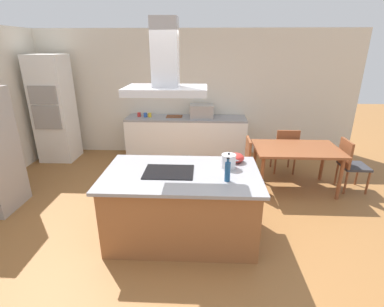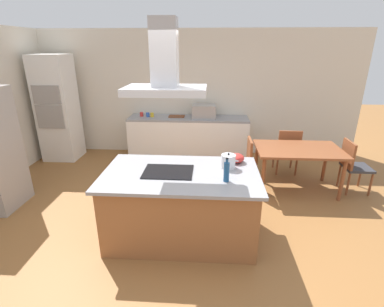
{
  "view_description": "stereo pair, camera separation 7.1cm",
  "coord_description": "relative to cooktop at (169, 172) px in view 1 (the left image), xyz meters",
  "views": [
    {
      "loc": [
        0.27,
        -3.18,
        2.35
      ],
      "look_at": [
        0.11,
        0.4,
        1.0
      ],
      "focal_mm": 26.78,
      "sensor_mm": 36.0,
      "label": 1
    },
    {
      "loc": [
        0.34,
        -3.17,
        2.35
      ],
      "look_at": [
        0.11,
        0.4,
        1.0
      ],
      "focal_mm": 26.78,
      "sensor_mm": 36.0,
      "label": 2
    }
  ],
  "objects": [
    {
      "name": "chair_facing_back_wall",
      "position": [
        1.99,
        2.09,
        -0.4
      ],
      "size": [
        0.42,
        0.42,
        0.89
      ],
      "color": "#333338",
      "rests_on": "ground"
    },
    {
      "name": "countertop_microwave",
      "position": [
        0.36,
        2.88,
        0.13
      ],
      "size": [
        0.5,
        0.38,
        0.28
      ],
      "primitive_type": "cube",
      "color": "#9E9993",
      "rests_on": "back_counter"
    },
    {
      "name": "coffee_mug_blue",
      "position": [
        -0.86,
        2.89,
        0.04
      ],
      "size": [
        0.08,
        0.08,
        0.09
      ],
      "primitive_type": "cylinder",
      "color": "#2D56B2",
      "rests_on": "back_counter"
    },
    {
      "name": "wall_oven_stack",
      "position": [
        -2.74,
        2.65,
        0.2
      ],
      "size": [
        0.7,
        0.66,
        2.2
      ],
      "color": "white",
      "rests_on": "ground"
    },
    {
      "name": "olive_oil_bottle",
      "position": [
        0.7,
        -0.21,
        0.11
      ],
      "size": [
        0.07,
        0.07,
        0.28
      ],
      "color": "navy",
      "rests_on": "kitchen_island"
    },
    {
      "name": "tea_kettle",
      "position": [
        0.74,
        0.18,
        0.08
      ],
      "size": [
        0.23,
        0.18,
        0.2
      ],
      "color": "silver",
      "rests_on": "kitchen_island"
    },
    {
      "name": "cutting_board",
      "position": [
        -0.23,
        2.93,
        0.0
      ],
      "size": [
        0.34,
        0.24,
        0.02
      ],
      "primitive_type": "cube",
      "color": "brown",
      "rests_on": "back_counter"
    },
    {
      "name": "wall_back",
      "position": [
        0.16,
        3.25,
        0.44
      ],
      "size": [
        7.2,
        0.1,
        2.7
      ],
      "primitive_type": "cube",
      "color": "beige",
      "rests_on": "ground"
    },
    {
      "name": "range_hood",
      "position": [
        -0.0,
        0.0,
        1.2
      ],
      "size": [
        0.9,
        0.55,
        0.78
      ],
      "color": "#ADADB2"
    },
    {
      "name": "coffee_mug_red",
      "position": [
        -1.01,
        2.92,
        0.04
      ],
      "size": [
        0.08,
        0.08,
        0.09
      ],
      "primitive_type": "cylinder",
      "color": "red",
      "rests_on": "back_counter"
    },
    {
      "name": "back_counter",
      "position": [
        0.03,
        2.88,
        -0.46
      ],
      "size": [
        2.59,
        0.62,
        0.9
      ],
      "color": "white",
      "rests_on": "ground"
    },
    {
      "name": "dining_table",
      "position": [
        1.99,
        1.42,
        -0.24
      ],
      "size": [
        1.4,
        0.9,
        0.75
      ],
      "color": "brown",
      "rests_on": "ground"
    },
    {
      "name": "cooktop",
      "position": [
        0.0,
        0.0,
        0.0
      ],
      "size": [
        0.6,
        0.44,
        0.01
      ],
      "primitive_type": "cube",
      "color": "black",
      "rests_on": "kitchen_island"
    },
    {
      "name": "kitchen_island",
      "position": [
        0.16,
        0.0,
        -0.45
      ],
      "size": [
        1.91,
        1.14,
        0.9
      ],
      "color": "#995B33",
      "rests_on": "ground"
    },
    {
      "name": "coffee_mug_yellow",
      "position": [
        -0.77,
        2.88,
        0.04
      ],
      "size": [
        0.08,
        0.08,
        0.09
      ],
      "primitive_type": "cylinder",
      "color": "gold",
      "rests_on": "back_counter"
    },
    {
      "name": "chair_at_left_end",
      "position": [
        1.07,
        1.42,
        -0.4
      ],
      "size": [
        0.42,
        0.42,
        0.89
      ],
      "color": "#333338",
      "rests_on": "ground"
    },
    {
      "name": "ground",
      "position": [
        0.16,
        1.5,
        -0.91
      ],
      "size": [
        16.0,
        16.0,
        0.0
      ],
      "primitive_type": "plane",
      "color": "#936033"
    },
    {
      "name": "chair_at_right_end",
      "position": [
        2.9,
        1.42,
        -0.4
      ],
      "size": [
        0.42,
        0.42,
        0.89
      ],
      "color": "#333338",
      "rests_on": "ground"
    },
    {
      "name": "mixing_bowl",
      "position": [
        0.85,
        0.38,
        0.05
      ],
      "size": [
        0.22,
        0.22,
        0.12
      ],
      "primitive_type": "ellipsoid",
      "color": "red",
      "rests_on": "kitchen_island"
    }
  ]
}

